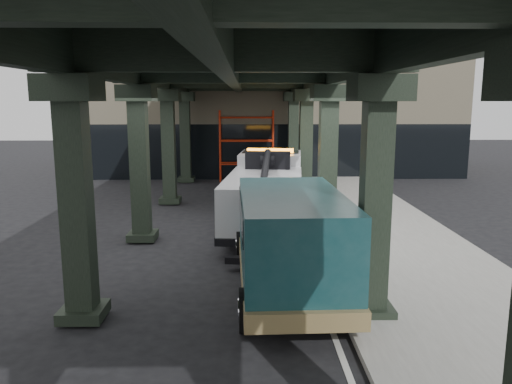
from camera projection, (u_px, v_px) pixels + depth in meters
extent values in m
plane|color=black|center=(247.00, 259.00, 14.41)|extent=(90.00, 90.00, 0.00)
cube|color=gray|center=(383.00, 237.00, 16.44)|extent=(5.00, 40.00, 0.15)
cube|color=silver|center=(298.00, 240.00, 16.40)|extent=(0.12, 38.00, 0.01)
cube|color=black|center=(375.00, 202.00, 10.07)|extent=(0.55, 0.55, 5.00)
cube|color=black|center=(380.00, 88.00, 9.67)|extent=(1.10, 1.10, 0.50)
cube|color=black|center=(370.00, 310.00, 10.49)|extent=(0.90, 0.90, 0.24)
cube|color=black|center=(328.00, 165.00, 15.97)|extent=(0.55, 0.55, 5.00)
cube|color=black|center=(329.00, 93.00, 15.57)|extent=(1.10, 1.10, 0.50)
cube|color=black|center=(326.00, 235.00, 16.39)|extent=(0.90, 0.90, 0.24)
cube|color=black|center=(306.00, 148.00, 21.87)|extent=(0.55, 0.55, 5.00)
cube|color=black|center=(307.00, 95.00, 21.47)|extent=(1.10, 1.10, 0.50)
cube|color=black|center=(305.00, 199.00, 22.29)|extent=(0.90, 0.90, 0.24)
cube|color=black|center=(293.00, 138.00, 27.78)|extent=(0.55, 0.55, 5.00)
cube|color=black|center=(294.00, 97.00, 27.37)|extent=(1.10, 1.10, 0.50)
cube|color=black|center=(293.00, 179.00, 28.19)|extent=(0.90, 0.90, 0.24)
cube|color=black|center=(76.00, 203.00, 9.96)|extent=(0.55, 0.55, 5.00)
cube|color=black|center=(69.00, 88.00, 9.56)|extent=(1.10, 1.10, 0.50)
cube|color=black|center=(84.00, 312.00, 10.38)|extent=(0.90, 0.90, 0.24)
cube|color=black|center=(140.00, 165.00, 15.86)|extent=(0.55, 0.55, 5.00)
cube|color=black|center=(137.00, 93.00, 15.46)|extent=(1.10, 1.10, 0.50)
cube|color=black|center=(143.00, 236.00, 16.28)|extent=(0.90, 0.90, 0.24)
cube|color=black|center=(169.00, 148.00, 21.76)|extent=(0.55, 0.55, 5.00)
cube|color=black|center=(167.00, 95.00, 21.36)|extent=(1.10, 1.10, 0.50)
cube|color=black|center=(170.00, 200.00, 22.18)|extent=(0.90, 0.90, 0.24)
cube|color=black|center=(185.00, 138.00, 27.67)|extent=(0.55, 0.55, 5.00)
cube|color=black|center=(184.00, 97.00, 27.26)|extent=(1.10, 1.10, 0.50)
cube|color=black|center=(186.00, 179.00, 28.08)|extent=(0.90, 0.90, 0.24)
cube|color=black|center=(330.00, 67.00, 15.43)|extent=(0.35, 32.00, 1.10)
cube|color=black|center=(136.00, 67.00, 15.32)|extent=(0.35, 32.00, 1.10)
cube|color=black|center=(233.00, 67.00, 15.37)|extent=(0.35, 32.00, 1.10)
cube|color=black|center=(233.00, 43.00, 15.24)|extent=(7.40, 32.00, 0.30)
cube|color=#C6B793|center=(276.00, 109.00, 33.40)|extent=(22.00, 10.00, 8.00)
cylinder|color=red|center=(221.00, 145.00, 28.68)|extent=(0.08, 0.08, 4.00)
cylinder|color=red|center=(220.00, 147.00, 27.89)|extent=(0.08, 0.08, 4.00)
cylinder|color=red|center=(273.00, 145.00, 28.73)|extent=(0.08, 0.08, 4.00)
cylinder|color=red|center=(273.00, 147.00, 27.94)|extent=(0.08, 0.08, 4.00)
cylinder|color=red|center=(247.00, 163.00, 28.88)|extent=(3.00, 0.08, 0.08)
cylinder|color=red|center=(247.00, 140.00, 28.65)|extent=(3.00, 0.08, 0.08)
cylinder|color=red|center=(246.00, 117.00, 28.42)|extent=(3.00, 0.08, 0.08)
cube|color=black|center=(266.00, 210.00, 17.65)|extent=(1.79, 7.67, 0.25)
cube|color=silver|center=(270.00, 175.00, 20.03)|extent=(2.62, 2.67, 1.82)
cube|color=silver|center=(272.00, 183.00, 21.16)|extent=(2.44, 0.95, 0.91)
cube|color=black|center=(271.00, 162.00, 20.19)|extent=(2.35, 1.54, 0.86)
cube|color=silver|center=(264.00, 198.00, 16.39)|extent=(2.94, 5.29, 1.42)
cube|color=orange|center=(270.00, 151.00, 19.65)|extent=(1.84, 0.47, 0.16)
cube|color=black|center=(268.00, 160.00, 18.19)|extent=(1.68, 0.77, 0.61)
cylinder|color=black|center=(265.00, 174.00, 16.45)|extent=(0.61, 3.55, 1.36)
cube|color=black|center=(258.00, 251.00, 14.04)|extent=(0.45, 1.44, 0.18)
cube|color=black|center=(255.00, 260.00, 13.35)|extent=(1.64, 0.42, 0.18)
cylinder|color=black|center=(244.00, 198.00, 20.60)|extent=(0.47, 1.15, 1.12)
cylinder|color=silver|center=(244.00, 198.00, 20.60)|extent=(0.46, 0.65, 0.61)
cylinder|color=black|center=(298.00, 199.00, 20.42)|extent=(0.47, 1.15, 1.12)
cylinder|color=silver|center=(298.00, 199.00, 20.42)|extent=(0.46, 0.65, 0.61)
cylinder|color=black|center=(233.00, 216.00, 17.32)|extent=(0.47, 1.15, 1.12)
cylinder|color=silver|center=(233.00, 216.00, 17.32)|extent=(0.46, 0.65, 0.61)
cylinder|color=black|center=(298.00, 218.00, 17.14)|extent=(0.47, 1.15, 1.12)
cylinder|color=silver|center=(298.00, 218.00, 17.14)|extent=(0.46, 0.65, 0.61)
cylinder|color=black|center=(228.00, 226.00, 16.03)|extent=(0.47, 1.15, 1.12)
cylinder|color=silver|center=(228.00, 226.00, 16.03)|extent=(0.46, 0.65, 0.61)
cylinder|color=black|center=(298.00, 227.00, 15.84)|extent=(0.47, 1.15, 1.12)
cylinder|color=silver|center=(298.00, 227.00, 15.84)|extent=(0.46, 0.65, 0.61)
cube|color=#103539|center=(279.00, 225.00, 14.21)|extent=(2.22, 1.24, 0.96)
cube|color=#103539|center=(291.00, 239.00, 11.25)|extent=(2.39, 4.87, 2.08)
cube|color=olive|center=(289.00, 269.00, 11.83)|extent=(2.47, 6.05, 0.37)
cube|color=black|center=(281.00, 199.00, 13.64)|extent=(2.09, 0.52, 0.89)
cube|color=black|center=(290.00, 213.00, 11.47)|extent=(2.39, 3.91, 0.59)
cube|color=silver|center=(277.00, 235.00, 14.85)|extent=(2.14, 0.19, 0.32)
cylinder|color=black|center=(242.00, 246.00, 14.21)|extent=(0.33, 0.91, 0.90)
cylinder|color=silver|center=(242.00, 246.00, 14.21)|extent=(0.36, 0.50, 0.49)
cylinder|color=black|center=(316.00, 244.00, 14.32)|extent=(0.33, 0.91, 0.90)
cylinder|color=silver|center=(316.00, 244.00, 14.32)|extent=(0.36, 0.50, 0.49)
cylinder|color=black|center=(247.00, 310.00, 9.81)|extent=(0.33, 0.91, 0.90)
cylinder|color=silver|center=(247.00, 310.00, 9.81)|extent=(0.36, 0.50, 0.49)
cylinder|color=black|center=(354.00, 308.00, 9.91)|extent=(0.33, 0.91, 0.90)
cylinder|color=silver|center=(354.00, 308.00, 9.91)|extent=(0.36, 0.50, 0.49)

